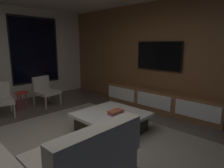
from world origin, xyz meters
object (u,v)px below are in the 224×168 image
at_px(accent_chair_near_window, 45,89).
at_px(side_stool, 22,96).
at_px(mounted_tv, 158,56).
at_px(media_console, 160,101).
at_px(coffee_table, 111,122).
at_px(book_stack_on_coffee_table, 116,112).

bearing_deg(accent_chair_near_window, side_stool, 178.13).
bearing_deg(mounted_tv, media_console, -132.37).
distance_m(coffee_table, mounted_tv, 2.22).
xyz_separation_m(coffee_table, accent_chair_near_window, (-0.06, 2.46, 0.25)).
height_order(side_stool, media_console, media_console).
height_order(coffee_table, mounted_tv, mounted_tv).
distance_m(coffee_table, side_stool, 2.58).
bearing_deg(mounted_tv, side_stool, 137.83).
height_order(book_stack_on_coffee_table, media_console, media_console).
height_order(side_stool, mounted_tv, mounted_tv).
bearing_deg(accent_chair_near_window, book_stack_on_coffee_table, -88.58).
distance_m(accent_chair_near_window, side_stool, 0.62).
xyz_separation_m(book_stack_on_coffee_table, media_console, (1.69, 0.09, -0.15)).
bearing_deg(mounted_tv, book_stack_on_coffee_table, -171.30).
xyz_separation_m(coffee_table, media_console, (1.70, -0.03, 0.06)).
relative_size(accent_chair_near_window, side_stool, 1.70).
bearing_deg(coffee_table, accent_chair_near_window, 91.29).
relative_size(coffee_table, accent_chair_near_window, 1.49).
bearing_deg(book_stack_on_coffee_table, media_console, 2.99).
distance_m(accent_chair_near_window, mounted_tv, 3.14).
distance_m(media_console, mounted_tv, 1.13).
height_order(accent_chair_near_window, mounted_tv, mounted_tv).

